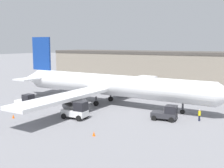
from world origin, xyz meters
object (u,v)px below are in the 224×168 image
Objects in this scene: safety_cone_far at (13,116)px; airplane at (107,85)px; belt_loader_truck at (76,111)px; pushback_tug at (26,101)px; baggage_tug at (166,113)px; ground_crew_worker at (199,115)px; safety_cone_near at (94,134)px.

airplane is at bearing 64.20° from safety_cone_far.
pushback_tug is at bearing 169.61° from belt_loader_truck.
baggage_tug is 1.12× the size of pushback_tug.
safety_cone_far is (-23.57, -11.20, -0.58)m from ground_crew_worker.
ground_crew_worker is at bearing 52.69° from safety_cone_near.
safety_cone_far is (-8.12, -4.04, -0.92)m from belt_loader_truck.
safety_cone_near is at bearing -4.27° from safety_cone_far.
belt_loader_truck is 6.61× the size of safety_cone_near.
airplane is 11.58× the size of baggage_tug.
ground_crew_worker is 4.47m from baggage_tug.
airplane is 11.45× the size of belt_loader_truck.
pushback_tug is (-10.57, -8.70, -2.35)m from airplane.
airplane is at bearing 94.45° from belt_loader_truck.
belt_loader_truck reaches higher than ground_crew_worker.
belt_loader_truck is 8.00m from safety_cone_near.
safety_cone_near is at bearing -62.29° from airplane.
safety_cone_near is (6.10, -5.10, -0.92)m from belt_loader_truck.
safety_cone_near is at bearing -121.61° from baggage_tug.
airplane is at bearing 114.59° from safety_cone_near.
airplane is 75.67× the size of safety_cone_far.
belt_loader_truck is at bearing -159.58° from baggage_tug.
ground_crew_worker is at bearing 17.31° from baggage_tug.
baggage_tug is at bearing 24.37° from belt_loader_truck.
pushback_tug reaches higher than safety_cone_near.
airplane is 17.50m from safety_cone_near.
ground_crew_worker reaches higher than safety_cone_far.
ground_crew_worker is 17.03m from belt_loader_truck.
belt_loader_truck is at bearing -81.11° from airplane.
airplane is at bearing 152.30° from baggage_tug.
pushback_tug is 6.90m from safety_cone_far.
safety_cone_far is at bearing -7.42° from ground_crew_worker.
baggage_tug is 6.53× the size of safety_cone_far.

